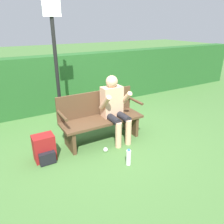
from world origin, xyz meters
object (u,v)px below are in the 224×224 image
Objects in this scene: signpost at (56,59)px; park_bench at (100,117)px; water_bottle at (129,157)px; person_seated at (114,106)px; backpack at (44,149)px.

park_bench is at bearing -61.11° from signpost.
water_bottle is (-0.01, -0.96, -0.31)m from park_bench.
person_seated is (0.23, -0.11, 0.22)m from park_bench.
backpack is 0.17× the size of signpost.
person_seated is at bearing 2.80° from backpack.
person_seated is 4.38× the size of water_bottle.
backpack is 1.72m from signpost.
park_bench is at bearing 153.81° from person_seated.
signpost reaches higher than water_bottle.
backpack is at bearing 144.23° from water_bottle.
backpack is at bearing -120.36° from signpost.
signpost reaches higher than person_seated.
person_seated is at bearing -54.09° from signpost.
park_bench is 1.01m from water_bottle.
person_seated is at bearing -26.19° from park_bench.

